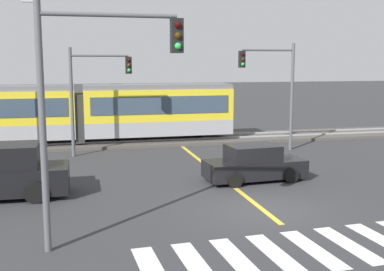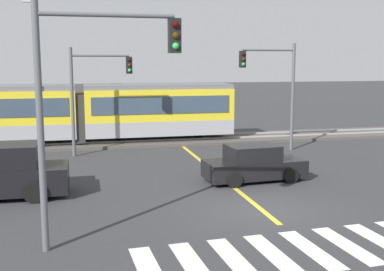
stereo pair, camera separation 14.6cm
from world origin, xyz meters
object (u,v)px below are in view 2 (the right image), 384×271
(sedan_crossing, at_px, (254,164))
(traffic_light_far_left, at_px, (93,85))
(light_rail_tram, at_px, (80,111))
(traffic_light_far_right, at_px, (275,80))
(traffic_light_near_left, at_px, (87,87))

(sedan_crossing, xyz_separation_m, traffic_light_far_left, (-6.33, 7.20, 3.06))
(light_rail_tram, bearing_deg, traffic_light_far_left, -78.45)
(sedan_crossing, bearing_deg, traffic_light_far_left, 131.32)
(traffic_light_far_right, bearing_deg, traffic_light_far_left, 174.83)
(light_rail_tram, height_order, traffic_light_far_right, traffic_light_far_right)
(traffic_light_far_left, bearing_deg, traffic_light_near_left, -92.30)
(light_rail_tram, distance_m, traffic_light_near_left, 16.86)
(light_rail_tram, bearing_deg, traffic_light_far_right, -22.62)
(traffic_light_far_right, bearing_deg, light_rail_tram, 157.38)
(light_rail_tram, distance_m, sedan_crossing, 12.90)
(sedan_crossing, relative_size, traffic_light_far_left, 0.75)
(light_rail_tram, bearing_deg, traffic_light_near_left, -89.35)
(light_rail_tram, relative_size, traffic_light_near_left, 2.82)
(sedan_crossing, bearing_deg, light_rail_tram, 123.34)
(traffic_light_far_left, height_order, traffic_light_far_right, traffic_light_far_right)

